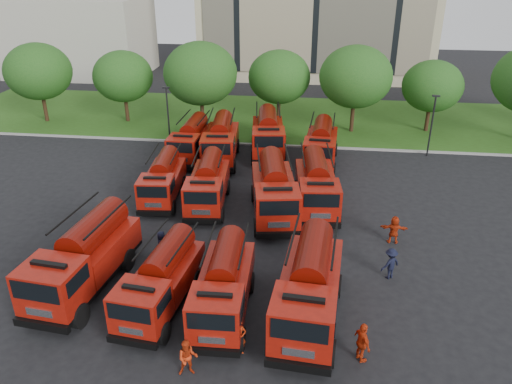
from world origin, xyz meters
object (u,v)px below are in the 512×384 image
fire_truck_4 (163,179)px  firefighter_4 (163,258)px  firefighter_3 (388,277)px  firefighter_5 (392,242)px  fire_truck_5 (208,184)px  fire_truck_7 (316,185)px  fire_truck_3 (309,287)px  fire_truck_0 (84,257)px  firefighter_0 (239,352)px  fire_truck_9 (221,140)px  fire_truck_10 (268,134)px  fire_truck_2 (224,285)px  firefighter_2 (360,360)px  fire_truck_1 (161,280)px  fire_truck_6 (274,190)px  fire_truck_8 (191,140)px  fire_truck_11 (321,144)px  firefighter_1 (189,373)px

fire_truck_4 → firefighter_4: 7.66m
firefighter_3 → firefighter_5: size_ratio=1.02×
fire_truck_5 → fire_truck_7: bearing=-0.8°
fire_truck_3 → firefighter_4: fire_truck_3 is taller
fire_truck_0 → firefighter_0: 9.18m
fire_truck_9 → fire_truck_10: fire_truck_10 is taller
fire_truck_2 → fire_truck_10: size_ratio=0.87×
fire_truck_3 → firefighter_2: (2.25, -2.42, -1.73)m
fire_truck_0 → fire_truck_1: (4.18, -0.98, -0.26)m
fire_truck_5 → fire_truck_6: (4.47, -0.83, 0.19)m
firefighter_5 → fire_truck_3: bearing=60.2°
fire_truck_4 → fire_truck_8: fire_truck_8 is taller
fire_truck_11 → fire_truck_4: bearing=-140.3°
fire_truck_6 → firefighter_3: 9.21m
fire_truck_2 → firefighter_3: bearing=23.2°
fire_truck_7 → fire_truck_11: size_ratio=1.03×
fire_truck_1 → fire_truck_3: 6.88m
fire_truck_9 → fire_truck_4: bearing=-114.2°
firefighter_4 → firefighter_5: firefighter_5 is taller
fire_truck_0 → fire_truck_4: (0.90, 10.23, -0.29)m
fire_truck_7 → firefighter_4: bearing=-144.1°
fire_truck_11 → firefighter_2: bearing=-82.1°
fire_truck_1 → fire_truck_7: size_ratio=0.91×
fire_truck_8 → firefighter_0: bearing=-70.2°
fire_truck_3 → fire_truck_10: (-3.98, 20.77, -0.03)m
firefighter_1 → fire_truck_5: bearing=85.3°
fire_truck_0 → fire_truck_2: size_ratio=1.18×
fire_truck_2 → fire_truck_9: bearing=99.4°
fire_truck_1 → firefighter_1: size_ratio=4.07×
fire_truck_9 → firefighter_4: bearing=-97.4°
fire_truck_5 → fire_truck_11: size_ratio=0.98×
fire_truck_6 → fire_truck_3: bearing=-85.5°
fire_truck_2 → fire_truck_11: 19.61m
fire_truck_3 → fire_truck_6: size_ratio=0.98×
firefighter_1 → fire_truck_4: bearing=96.3°
fire_truck_2 → fire_truck_7: bearing=68.4°
fire_truck_11 → firefighter_0: 21.99m
fire_truck_2 → firefighter_3: 8.94m
fire_truck_9 → fire_truck_5: bearing=-90.7°
fire_truck_3 → fire_truck_2: bearing=-175.2°
fire_truck_1 → fire_truck_4: size_ratio=1.03×
fire_truck_6 → firefighter_2: size_ratio=4.23×
fire_truck_1 → firefighter_3: bearing=25.1°
fire_truck_2 → fire_truck_4: size_ratio=1.03×
firefighter_2 → firefighter_4: 12.18m
fire_truck_3 → fire_truck_9: bearing=116.6°
firefighter_0 → fire_truck_8: bearing=99.2°
firefighter_1 → firefighter_4: size_ratio=0.98×
fire_truck_6 → firefighter_1: size_ratio=4.80×
fire_truck_11 → fire_truck_2: bearing=-99.7°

